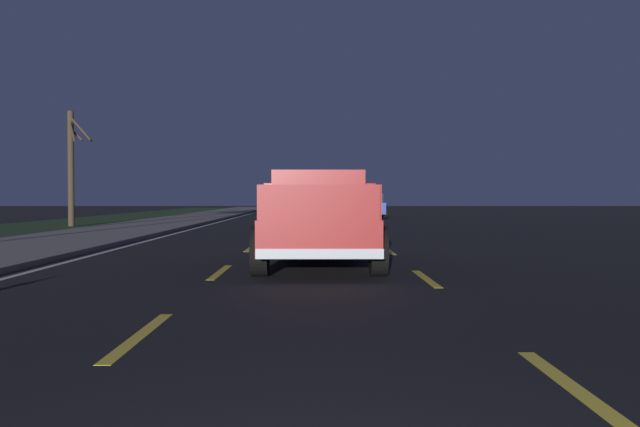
{
  "coord_description": "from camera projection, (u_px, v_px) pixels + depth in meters",
  "views": [
    {
      "loc": [
        -2.32,
        0.06,
        1.34
      ],
      "look_at": [
        10.86,
        -0.03,
        1.02
      ],
      "focal_mm": 39.22,
      "sensor_mm": 36.0,
      "label": 1
    }
  ],
  "objects": [
    {
      "name": "ground",
      "position": [
        317.0,
        229.0,
        29.34
      ],
      "size": [
        144.0,
        144.0,
        0.0
      ],
      "primitive_type": "plane",
      "color": "black"
    },
    {
      "name": "sidewalk_shoulder",
      "position": [
        140.0,
        227.0,
        29.29
      ],
      "size": [
        108.0,
        4.0,
        0.12
      ],
      "primitive_type": "cube",
      "color": "slate",
      "rests_on": "ground"
    },
    {
      "name": "grass_verge",
      "position": [
        20.0,
        229.0,
        29.26
      ],
      "size": [
        108.0,
        6.0,
        0.01
      ],
      "primitive_type": "cube",
      "color": "#1E3819",
      "rests_on": "ground"
    },
    {
      "name": "lane_markings",
      "position": [
        252.0,
        225.0,
        32.53
      ],
      "size": [
        108.38,
        7.04,
        0.01
      ],
      "color": "yellow",
      "rests_on": "ground"
    },
    {
      "name": "pickup_truck",
      "position": [
        318.0,
        218.0,
        13.87
      ],
      "size": [
        5.43,
        2.29,
        1.87
      ],
      "color": "maroon",
      "rests_on": "ground"
    },
    {
      "name": "sedan_green",
      "position": [
        316.0,
        206.0,
        43.11
      ],
      "size": [
        4.43,
        2.07,
        1.54
      ],
      "color": "#14592D",
      "rests_on": "ground"
    },
    {
      "name": "sedan_blue",
      "position": [
        369.0,
        206.0,
        43.64
      ],
      "size": [
        4.43,
        2.07,
        1.54
      ],
      "color": "navy",
      "rests_on": "ground"
    },
    {
      "name": "bare_tree_far",
      "position": [
        71.0,
        165.0,
        31.58
      ],
      "size": [
        1.14,
        1.3,
        5.22
      ],
      "color": "#423323",
      "rests_on": "ground"
    }
  ]
}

